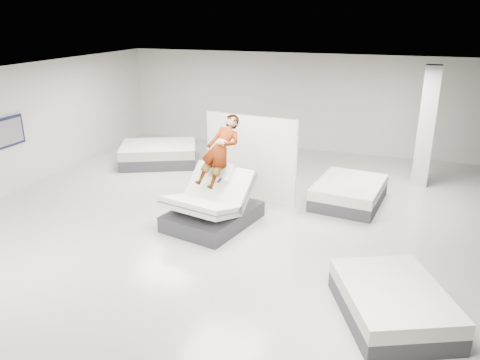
# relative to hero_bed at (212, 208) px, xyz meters

# --- Properties ---
(room) EXTENTS (14.00, 14.04, 3.20)m
(room) POSITION_rel_hero_bed_xyz_m (0.34, -0.29, 1.20)
(room) COLOR beige
(room) RESTS_ON ground
(hero_bed) EXTENTS (1.91, 2.28, 1.32)m
(hero_bed) POSITION_rel_hero_bed_xyz_m (0.00, 0.00, 0.00)
(hero_bed) COLOR #39393E
(hero_bed) RESTS_ON floor
(person) EXTENTS (0.98, 1.76, 1.29)m
(person) POSITION_rel_hero_bed_xyz_m (0.07, 0.33, 0.89)
(person) COLOR slate
(person) RESTS_ON hero_bed
(remote) EXTENTS (0.08, 0.15, 0.08)m
(remote) POSITION_rel_hero_bed_xyz_m (0.21, -0.06, 0.68)
(remote) COLOR black
(remote) RESTS_ON person
(divider_panel) EXTENTS (2.35, 0.39, 2.14)m
(divider_panel) POSITION_rel_hero_bed_xyz_m (0.34, 1.66, 0.67)
(divider_panel) COLOR white
(divider_panel) RESTS_ON floor
(flat_bed_right_far) EXTENTS (1.74, 2.17, 0.55)m
(flat_bed_right_far) POSITION_rel_hero_bed_xyz_m (2.69, 2.24, -0.12)
(flat_bed_right_far) COLOR #39393E
(flat_bed_right_far) RESTS_ON floor
(flat_bed_right_near) EXTENTS (2.11, 2.35, 0.53)m
(flat_bed_right_near) POSITION_rel_hero_bed_xyz_m (3.88, -2.23, -0.14)
(flat_bed_right_near) COLOR #39393E
(flat_bed_right_near) RESTS_ON floor
(flat_bed_left_far) EXTENTS (2.74, 2.47, 0.62)m
(flat_bed_left_far) POSITION_rel_hero_bed_xyz_m (-3.26, 3.56, -0.09)
(flat_bed_left_far) COLOR #39393E
(flat_bed_left_far) RESTS_ON floor
(column) EXTENTS (0.40, 0.40, 3.20)m
(column) POSITION_rel_hero_bed_xyz_m (4.34, 4.21, 1.20)
(column) COLOR beige
(column) RESTS_ON floor
(wall_poster) EXTENTS (0.06, 0.95, 0.75)m
(wall_poster) POSITION_rel_hero_bed_xyz_m (-5.59, 0.21, 1.20)
(wall_poster) COLOR black
(wall_poster) RESTS_ON wall_left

